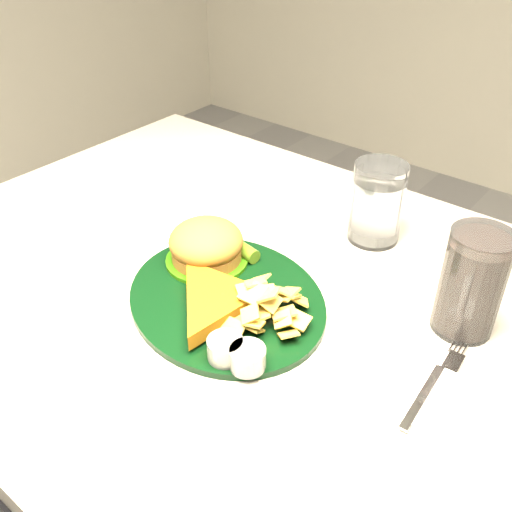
{
  "coord_description": "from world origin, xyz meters",
  "views": [
    {
      "loc": [
        0.37,
        -0.5,
        1.25
      ],
      "look_at": [
        -0.03,
        0.0,
        0.8
      ],
      "focal_mm": 40.0,
      "sensor_mm": 36.0,
      "label": 1
    }
  ],
  "objects_px": {
    "dinner_plate": "(226,282)",
    "fork_napkin": "(426,392)",
    "table": "(269,461)",
    "water_glass": "(377,203)",
    "cola_glass": "(472,283)"
  },
  "relations": [
    {
      "from": "water_glass",
      "to": "cola_glass",
      "type": "xyz_separation_m",
      "value": [
        0.19,
        -0.12,
        0.01
      ]
    },
    {
      "from": "dinner_plate",
      "to": "fork_napkin",
      "type": "height_order",
      "value": "dinner_plate"
    },
    {
      "from": "table",
      "to": "fork_napkin",
      "type": "height_order",
      "value": "fork_napkin"
    },
    {
      "from": "dinner_plate",
      "to": "cola_glass",
      "type": "distance_m",
      "value": 0.31
    },
    {
      "from": "fork_napkin",
      "to": "water_glass",
      "type": "bearing_deg",
      "value": 126.18
    },
    {
      "from": "water_glass",
      "to": "fork_napkin",
      "type": "height_order",
      "value": "water_glass"
    },
    {
      "from": "table",
      "to": "dinner_plate",
      "type": "bearing_deg",
      "value": -129.46
    },
    {
      "from": "dinner_plate",
      "to": "water_glass",
      "type": "height_order",
      "value": "water_glass"
    },
    {
      "from": "table",
      "to": "dinner_plate",
      "type": "relative_size",
      "value": 3.94
    },
    {
      "from": "table",
      "to": "water_glass",
      "type": "relative_size",
      "value": 9.35
    },
    {
      "from": "dinner_plate",
      "to": "table",
      "type": "bearing_deg",
      "value": 70.46
    },
    {
      "from": "fork_napkin",
      "to": "cola_glass",
      "type": "bearing_deg",
      "value": 92.77
    },
    {
      "from": "water_glass",
      "to": "fork_napkin",
      "type": "relative_size",
      "value": 0.88
    },
    {
      "from": "table",
      "to": "fork_napkin",
      "type": "distance_m",
      "value": 0.45
    },
    {
      "from": "dinner_plate",
      "to": "fork_napkin",
      "type": "relative_size",
      "value": 2.1
    }
  ]
}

